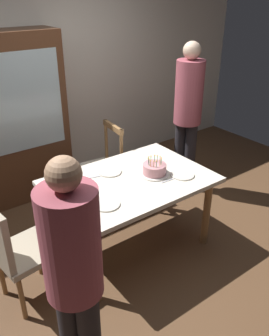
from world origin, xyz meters
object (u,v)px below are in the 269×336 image
plate_near_celebrant (106,204)px  dining_table (130,188)px  plate_far_side (110,172)px  china_cabinet (15,120)px  plate_near_guest (182,175)px  chair_upholstered (14,249)px  person_celebrant (74,272)px  chair_spindle_back (101,168)px  person_guest (188,110)px  birthday_cake (154,170)px

plate_near_celebrant → dining_table: bearing=29.5°
plate_far_side → china_cabinet: china_cabinet is taller
plate_near_guest → plate_far_side: bearing=138.3°
plate_near_guest → chair_upholstered: bearing=173.1°
plate_near_celebrant → person_celebrant: size_ratio=0.14×
chair_upholstered → china_cabinet: china_cabinet is taller
dining_table → china_cabinet: size_ratio=0.76×
chair_spindle_back → person_guest: 1.21m
chair_spindle_back → chair_upholstered: size_ratio=1.00×
dining_table → birthday_cake: (0.24, -0.06, 0.14)m
person_celebrant → chair_spindle_back: bearing=54.7°
plate_far_side → china_cabinet: (-0.38, 1.33, 0.20)m
dining_table → plate_near_guest: (0.43, -0.22, 0.10)m
dining_table → plate_near_celebrant: bearing=-150.5°
birthday_cake → chair_upholstered: bearing=179.2°
person_celebrant → dining_table: bearing=41.1°
dining_table → chair_spindle_back: (0.18, 0.81, -0.19)m
dining_table → birthday_cake: size_ratio=5.13×
birthday_cake → plate_near_celebrant: (-0.63, -0.17, -0.04)m
dining_table → plate_near_celebrant: (-0.40, -0.22, 0.10)m
dining_table → plate_far_side: 0.25m
dining_table → person_guest: 1.38m
dining_table → chair_spindle_back: chair_spindle_back is taller
plate_near_guest → china_cabinet: 2.00m
chair_spindle_back → chair_upholstered: (-1.29, -0.85, 0.07)m
chair_spindle_back → person_celebrant: (-1.21, -1.71, 0.45)m
chair_upholstered → person_celebrant: (0.08, -0.86, 0.38)m
plate_far_side → person_guest: (1.29, 0.32, 0.27)m
birthday_cake → person_celebrant: 1.52m
birthday_cake → chair_spindle_back: size_ratio=0.29×
plate_near_guest → china_cabinet: bearing=116.4°
plate_far_side → china_cabinet: bearing=105.9°
birthday_cake → person_guest: size_ratio=0.16×
chair_spindle_back → person_celebrant: 2.14m
person_celebrant → person_guest: person_guest is taller
birthday_cake → person_guest: 1.17m
chair_spindle_back → china_cabinet: 1.10m
plate_far_side → chair_spindle_back: 0.71m
birthday_cake → person_celebrant: (-1.26, -0.84, 0.12)m
plate_near_celebrant → chair_upholstered: 0.77m
person_celebrant → person_guest: size_ratio=0.90×
plate_near_celebrant → plate_near_guest: 0.83m
chair_upholstered → person_celebrant: size_ratio=0.59×
chair_spindle_back → person_guest: bearing=-14.9°
dining_table → plate_far_side: bearing=107.8°
plate_near_celebrant → chair_spindle_back: bearing=60.9°
china_cabinet → plate_near_celebrant: bearing=-88.1°
birthday_cake → plate_near_guest: size_ratio=1.27×
birthday_cake → chair_upholstered: 1.37m
plate_near_guest → person_guest: size_ratio=0.12×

